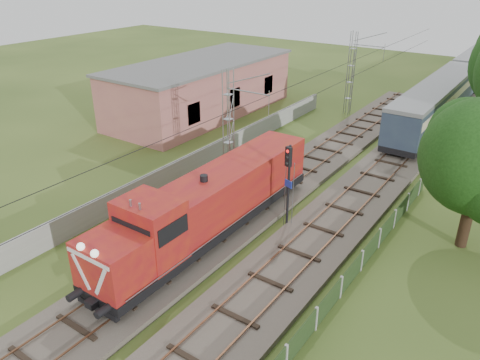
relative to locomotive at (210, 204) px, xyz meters
The scene contains 9 objects.
ground 6.54m from the locomotive, 90.00° to the right, with size 140.00×140.00×0.00m, color #364C1C.
track_main 2.13m from the locomotive, 90.00° to the left, with size 4.20×70.00×0.45m.
track_side 14.83m from the locomotive, 70.11° to the left, with size 4.20×80.00×0.45m.
catenary 6.80m from the locomotive, 116.85° to the left, with size 3.31×70.00×8.00m.
boundary_wall 8.84m from the locomotive, 138.14° to the left, with size 0.25×40.00×1.50m, color #9E9E99.
station_building 23.30m from the locomotive, 130.08° to the left, with size 8.40×20.40×5.22m.
fence 8.75m from the locomotive, 21.66° to the right, with size 0.12×32.00×1.20m.
locomotive is the anchor object (origin of this frame).
signal_post 4.59m from the locomotive, 48.92° to the left, with size 0.54×0.44×5.07m.
Camera 1 is at (13.99, -11.13, 14.12)m, focal length 35.00 mm.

